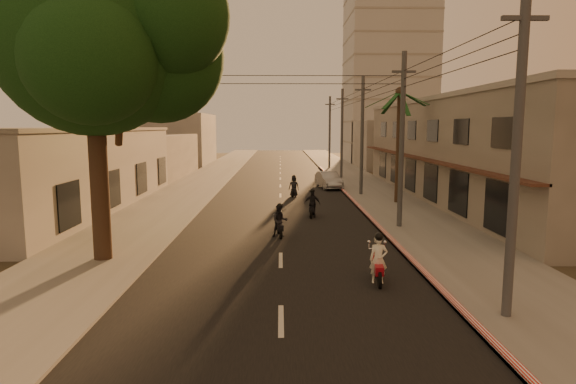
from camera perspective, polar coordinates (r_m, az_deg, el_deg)
name	(u,v)px	position (r m, az deg, el deg)	size (l,w,h in m)	color
ground	(281,276)	(17.37, -0.86, -9.92)	(160.00, 160.00, 0.00)	#383023
road	(280,196)	(36.93, -0.91, -0.43)	(10.00, 140.00, 0.02)	black
sidewalk_right	(378,195)	(37.68, 10.57, -0.32)	(5.00, 140.00, 0.12)	slate
sidewalk_left	(183,195)	(37.67, -12.39, -0.37)	(5.00, 140.00, 0.12)	slate
curb_stripe	(357,205)	(32.38, 8.16, -1.51)	(0.20, 60.00, 0.20)	red
shophouse_row	(473,149)	(37.30, 21.13, 4.75)	(8.80, 34.20, 7.30)	gray
left_building	(60,169)	(33.70, -25.45, 2.46)	(8.20, 24.20, 5.20)	#A6A096
distant_tower	(388,67)	(74.81, 11.80, 14.31)	(12.10, 12.10, 28.00)	#B7B5B2
broadleaf_tree	(104,40)	(20.08, -21.00, 16.44)	(9.60, 8.70, 12.10)	black
palm_tree	(400,98)	(33.57, 13.11, 10.77)	(5.00, 5.00, 8.20)	black
utility_poles	(363,110)	(37.10, 8.83, 9.63)	(1.20, 48.26, 9.00)	#38383A
filler_right	(389,144)	(63.17, 11.94, 5.54)	(8.00, 14.00, 6.00)	#A6A096
filler_left_near	(147,156)	(52.54, -16.42, 4.10)	(8.00, 14.00, 4.40)	#A6A096
filler_left_far	(181,139)	(69.98, -12.54, 6.14)	(8.00, 14.00, 7.00)	#A6A096
scooter_red	(378,261)	(16.70, 10.66, -8.02)	(0.74, 1.79, 1.76)	black
scooter_mid_a	(280,222)	(23.14, -0.98, -3.52)	(0.89, 1.68, 1.65)	black
scooter_mid_b	(312,204)	(28.16, 2.89, -1.45)	(1.07, 1.72, 1.70)	black
scooter_far_a	(294,187)	(36.32, 0.70, 0.61)	(0.92, 1.68, 1.66)	black
parked_car	(329,180)	(41.41, 4.84, 1.42)	(2.18, 4.54, 1.44)	#9EA1A6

